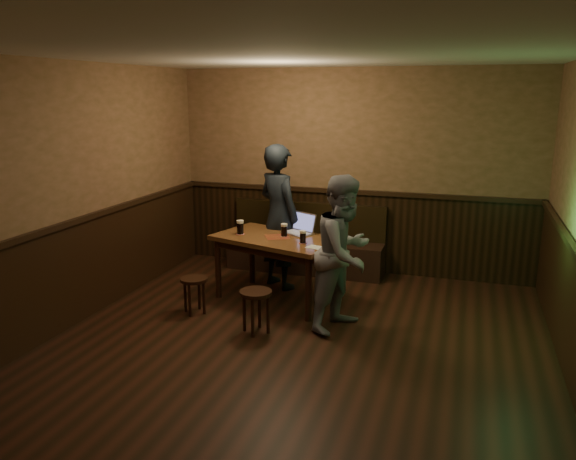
# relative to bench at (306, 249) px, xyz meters

# --- Properties ---
(room) EXTENTS (5.04, 6.04, 2.84)m
(room) POSITION_rel_bench_xyz_m (0.60, -2.53, 0.89)
(room) COLOR black
(room) RESTS_ON ground
(bench) EXTENTS (2.20, 0.50, 0.95)m
(bench) POSITION_rel_bench_xyz_m (0.00, 0.00, 0.00)
(bench) COLOR black
(bench) RESTS_ON ground
(pub_table) EXTENTS (1.66, 1.23, 0.80)m
(pub_table) POSITION_rel_bench_xyz_m (-0.00, -1.24, 0.38)
(pub_table) COLOR #592D19
(pub_table) RESTS_ON ground
(stool_left) EXTENTS (0.31, 0.31, 0.42)m
(stool_left) POSITION_rel_bench_xyz_m (-0.77, -1.93, 0.02)
(stool_left) COLOR black
(stool_left) RESTS_ON ground
(stool_right) EXTENTS (0.37, 0.37, 0.46)m
(stool_right) POSITION_rel_bench_xyz_m (0.10, -2.21, 0.06)
(stool_right) COLOR black
(stool_right) RESTS_ON ground
(pint_left) EXTENTS (0.11, 0.11, 0.17)m
(pint_left) POSITION_rel_bench_xyz_m (-0.47, -1.25, 0.57)
(pint_left) COLOR maroon
(pint_left) RESTS_ON pub_table
(pint_mid) EXTENTS (0.10, 0.10, 0.16)m
(pint_mid) POSITION_rel_bench_xyz_m (0.07, -1.19, 0.56)
(pint_mid) COLOR maroon
(pint_mid) RESTS_ON pub_table
(pint_right) EXTENTS (0.10, 0.10, 0.15)m
(pint_right) POSITION_rel_bench_xyz_m (0.37, -1.41, 0.56)
(pint_right) COLOR maroon
(pint_right) RESTS_ON pub_table
(laptop) EXTENTS (0.44, 0.41, 0.25)m
(laptop) POSITION_rel_bench_xyz_m (0.21, -0.98, 0.55)
(laptop) COLOR silver
(laptop) RESTS_ON pub_table
(menu) EXTENTS (0.25, 0.20, 0.00)m
(menu) POSITION_rel_bench_xyz_m (0.57, -1.55, 0.48)
(menu) COLOR silver
(menu) RESTS_ON pub_table
(person_suit) EXTENTS (0.81, 0.74, 1.85)m
(person_suit) POSITION_rel_bench_xyz_m (-0.15, -0.75, 0.62)
(person_suit) COLOR black
(person_suit) RESTS_ON ground
(person_grey) EXTENTS (0.88, 0.98, 1.66)m
(person_grey) POSITION_rel_bench_xyz_m (0.94, -1.79, 0.52)
(person_grey) COLOR gray
(person_grey) RESTS_ON ground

